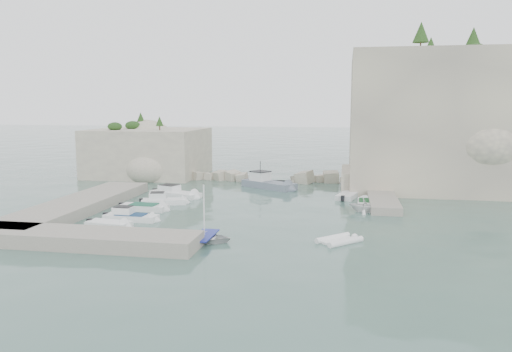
% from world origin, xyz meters
% --- Properties ---
extents(ground, '(400.00, 400.00, 0.00)m').
position_xyz_m(ground, '(0.00, 0.00, 0.00)').
color(ground, '#43655B').
rests_on(ground, ground).
extents(cliff_east, '(26.00, 22.00, 17.00)m').
position_xyz_m(cliff_east, '(23.00, 23.00, 8.50)').
color(cliff_east, beige).
rests_on(cliff_east, ground).
extents(cliff_terrace, '(8.00, 10.00, 2.50)m').
position_xyz_m(cliff_terrace, '(13.00, 18.00, 1.25)').
color(cliff_terrace, beige).
rests_on(cliff_terrace, ground).
extents(outcrop_west, '(16.00, 14.00, 7.00)m').
position_xyz_m(outcrop_west, '(-20.00, 25.00, 3.50)').
color(outcrop_west, beige).
rests_on(outcrop_west, ground).
extents(quay_west, '(5.00, 24.00, 1.10)m').
position_xyz_m(quay_west, '(-17.00, -1.00, 0.55)').
color(quay_west, '#9E9689').
rests_on(quay_west, ground).
extents(quay_south, '(18.00, 4.00, 1.10)m').
position_xyz_m(quay_south, '(-10.00, -12.50, 0.55)').
color(quay_south, '#9E9689').
rests_on(quay_south, ground).
extents(ledge_east, '(3.00, 16.00, 0.80)m').
position_xyz_m(ledge_east, '(13.50, 10.00, 0.40)').
color(ledge_east, '#9E9689').
rests_on(ledge_east, ground).
extents(breakwater, '(28.00, 3.00, 1.40)m').
position_xyz_m(breakwater, '(-1.00, 22.00, 0.70)').
color(breakwater, beige).
rests_on(breakwater, ground).
extents(motorboat_a, '(7.22, 4.44, 1.40)m').
position_xyz_m(motorboat_a, '(-10.00, 8.50, 0.00)').
color(motorboat_a, white).
rests_on(motorboat_a, ground).
extents(motorboat_b, '(5.46, 2.98, 1.40)m').
position_xyz_m(motorboat_b, '(-9.68, 3.90, 0.00)').
color(motorboat_b, white).
rests_on(motorboat_b, ground).
extents(motorboat_c, '(5.48, 2.26, 0.70)m').
position_xyz_m(motorboat_c, '(-10.60, 0.55, 0.00)').
color(motorboat_c, white).
rests_on(motorboat_c, ground).
extents(motorboat_d, '(5.51, 1.77, 1.40)m').
position_xyz_m(motorboat_d, '(-9.88, -4.09, 0.00)').
color(motorboat_d, white).
rests_on(motorboat_d, ground).
extents(motorboat_e, '(4.40, 2.25, 0.70)m').
position_xyz_m(motorboat_e, '(-10.66, -6.93, 0.00)').
color(motorboat_e, white).
rests_on(motorboat_e, ground).
extents(rowboat, '(4.28, 3.07, 0.88)m').
position_xyz_m(rowboat, '(-1.21, -9.83, 0.00)').
color(rowboat, silver).
rests_on(rowboat, ground).
extents(inflatable_dinghy, '(3.92, 3.93, 0.44)m').
position_xyz_m(inflatable_dinghy, '(9.13, -8.14, 0.00)').
color(inflatable_dinghy, white).
rests_on(inflatable_dinghy, ground).
extents(tender_east_a, '(3.69, 3.37, 1.66)m').
position_xyz_m(tender_east_a, '(11.46, 3.53, 0.00)').
color(tender_east_a, white).
rests_on(tender_east_a, ground).
extents(tender_east_b, '(1.61, 4.42, 0.70)m').
position_xyz_m(tender_east_b, '(11.59, 6.88, 0.00)').
color(tender_east_b, white).
rests_on(tender_east_b, ground).
extents(tender_east_c, '(3.12, 5.82, 0.70)m').
position_xyz_m(tender_east_c, '(9.90, 11.38, 0.00)').
color(tender_east_c, silver).
rests_on(tender_east_c, ground).
extents(tender_east_d, '(4.42, 2.46, 1.61)m').
position_xyz_m(tender_east_d, '(10.82, 14.54, 0.00)').
color(tender_east_d, white).
rests_on(tender_east_d, ground).
extents(work_boat, '(8.27, 6.44, 2.20)m').
position_xyz_m(work_boat, '(-0.18, 16.30, 0.00)').
color(work_boat, slate).
rests_on(work_boat, ground).
extents(rowboat_mast, '(0.10, 0.10, 4.20)m').
position_xyz_m(rowboat_mast, '(-1.21, -9.83, 2.54)').
color(rowboat_mast, white).
rests_on(rowboat_mast, rowboat).
extents(vegetation, '(53.48, 13.88, 13.40)m').
position_xyz_m(vegetation, '(17.83, 24.40, 17.93)').
color(vegetation, '#1E4219').
rests_on(vegetation, ground).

